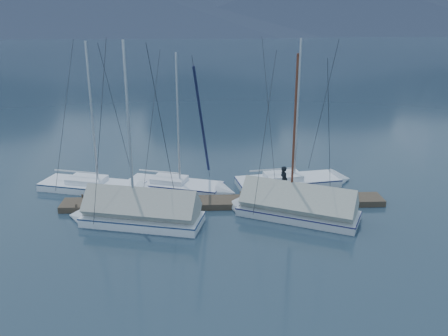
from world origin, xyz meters
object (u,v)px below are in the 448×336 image
(sailboat_open_left, at_px, (106,188))
(person, at_px, (284,181))
(sailboat_covered_near, at_px, (288,208))
(sailboat_covered_far, at_px, (132,214))
(sailboat_open_right, at_px, (302,182))
(sailboat_open_mid, at_px, (187,188))

(sailboat_open_left, xyz_separation_m, person, (10.44, -2.12, 1.05))
(sailboat_covered_near, xyz_separation_m, sailboat_covered_far, (-8.16, -0.49, 0.02))
(sailboat_covered_near, relative_size, sailboat_covered_far, 0.94)
(sailboat_covered_near, xyz_separation_m, person, (0.11, 2.03, 0.75))
(sailboat_open_right, bearing_deg, sailboat_covered_far, -152.08)
(sailboat_open_left, height_order, sailboat_covered_near, sailboat_open_left)
(sailboat_covered_near, relative_size, person, 5.33)
(sailboat_covered_far, xyz_separation_m, person, (8.27, 2.52, 0.73))
(sailboat_open_mid, height_order, person, sailboat_open_mid)
(sailboat_open_right, relative_size, person, 5.55)
(sailboat_open_left, relative_size, sailboat_covered_far, 0.96)
(sailboat_open_mid, relative_size, sailboat_covered_far, 0.90)
(sailboat_open_right, height_order, sailboat_covered_near, sailboat_open_right)
(sailboat_covered_near, bearing_deg, sailboat_covered_far, -176.59)
(sailboat_open_left, bearing_deg, sailboat_open_mid, -0.91)
(sailboat_open_left, bearing_deg, sailboat_covered_far, -64.89)
(sailboat_open_mid, bearing_deg, sailboat_open_left, 179.09)
(sailboat_open_mid, distance_m, sailboat_covered_far, 5.33)
(person, bearing_deg, sailboat_open_mid, 49.90)
(sailboat_covered_near, distance_m, person, 2.17)
(sailboat_open_mid, height_order, sailboat_covered_far, sailboat_covered_far)
(sailboat_covered_far, distance_m, person, 8.67)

